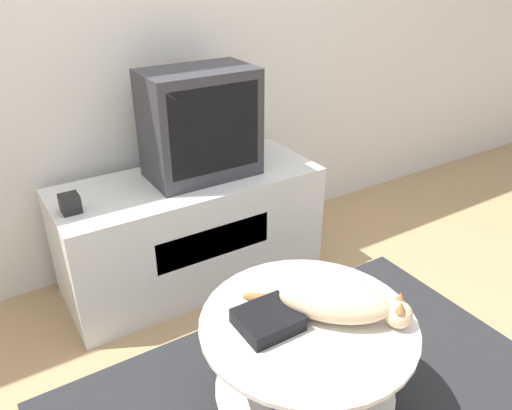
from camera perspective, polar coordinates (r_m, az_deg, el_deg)
ground_plane at (r=2.12m, az=6.23°, el=-21.72°), size 12.00×12.00×0.00m
wall_back at (r=2.61m, az=-12.19°, el=20.33°), size 8.00×0.05×2.60m
rug at (r=2.11m, az=6.24°, el=-21.54°), size 1.95×1.19×0.02m
tv_stand at (r=2.62m, az=-7.38°, el=-2.78°), size 1.32×0.53×0.58m
tv at (r=2.43m, az=-6.40°, el=9.19°), size 0.53×0.32×0.52m
speaker at (r=2.28m, az=-20.48°, el=0.15°), size 0.08×0.08×0.08m
coffee_table at (r=1.88m, az=5.81°, el=-16.60°), size 0.76×0.76×0.43m
dvd_box at (r=1.73m, az=1.36°, el=-12.97°), size 0.20×0.18×0.06m
cat at (r=1.77m, az=9.33°, el=-10.86°), size 0.45×0.45×0.13m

